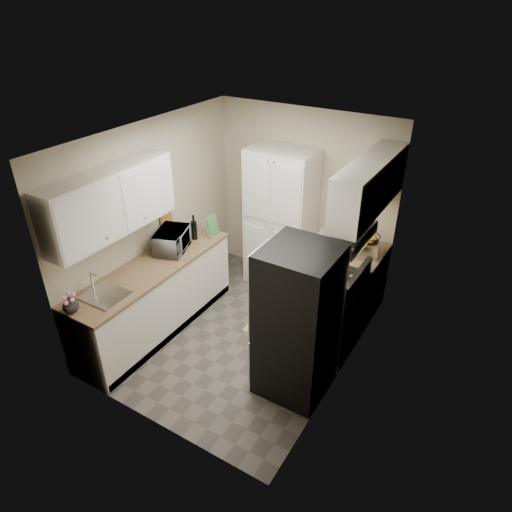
{
  "coord_description": "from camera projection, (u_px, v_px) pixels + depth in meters",
  "views": [
    {
      "loc": [
        2.47,
        -3.74,
        3.76
      ],
      "look_at": [
        0.11,
        0.15,
        1.1
      ],
      "focal_mm": 32.0,
      "sensor_mm": 36.0,
      "label": 1
    }
  ],
  "objects": [
    {
      "name": "refrigerator",
      "position": [
        297.0,
        323.0,
        4.61
      ],
      "size": [
        0.7,
        0.72,
        1.7
      ],
      "primitive_type": "cube",
      "color": "#B7B7BC",
      "rests_on": "ground"
    },
    {
      "name": "flower_vase",
      "position": [
        70.0,
        304.0,
        4.61
      ],
      "size": [
        0.17,
        0.17,
        0.17
      ],
      "primitive_type": "imported",
      "rotation": [
        0.0,
        0.0,
        -0.01
      ],
      "color": "silver",
      "rests_on": "countertop_left"
    },
    {
      "name": "base_cabinet_left",
      "position": [
        156.0,
        299.0,
        5.66
      ],
      "size": [
        0.6,
        2.3,
        0.88
      ],
      "primitive_type": "cube",
      "color": "silver",
      "rests_on": "ground"
    },
    {
      "name": "wine_bottle",
      "position": [
        194.0,
        228.0,
        5.93
      ],
      "size": [
        0.08,
        0.08,
        0.31
      ],
      "primitive_type": "cylinder",
      "color": "black",
      "rests_on": "countertop_left"
    },
    {
      "name": "cutting_board",
      "position": [
        213.0,
        226.0,
        6.03
      ],
      "size": [
        0.04,
        0.22,
        0.28
      ],
      "primitive_type": "cube",
      "rotation": [
        0.0,
        0.0,
        0.09
      ],
      "color": "#3F903E",
      "rests_on": "countertop_left"
    },
    {
      "name": "toaster_oven",
      "position": [
        366.0,
        247.0,
        5.61
      ],
      "size": [
        0.36,
        0.4,
        0.19
      ],
      "primitive_type": "cube",
      "rotation": [
        0.0,
        0.0,
        0.35
      ],
      "color": "#A6A6AB",
      "rests_on": "countertop_right"
    },
    {
      "name": "countertop_left",
      "position": [
        152.0,
        267.0,
        5.43
      ],
      "size": [
        0.63,
        2.33,
        0.04
      ],
      "primitive_type": "cube",
      "color": "#846647",
      "rests_on": "base_cabinet_left"
    },
    {
      "name": "ground",
      "position": [
        242.0,
        334.0,
        5.76
      ],
      "size": [
        3.2,
        3.2,
        0.0
      ],
      "primitive_type": "plane",
      "color": "#56514C",
      "rests_on": "ground"
    },
    {
      "name": "base_cabinet_right",
      "position": [
        354.0,
        283.0,
        5.97
      ],
      "size": [
        0.6,
        0.8,
        0.88
      ],
      "primitive_type": "cube",
      "color": "silver",
      "rests_on": "ground"
    },
    {
      "name": "microwave",
      "position": [
        172.0,
        240.0,
        5.68
      ],
      "size": [
        0.49,
        0.59,
        0.28
      ],
      "primitive_type": "imported",
      "rotation": [
        0.0,
        0.0,
        1.92
      ],
      "color": "#B9B9BE",
      "rests_on": "countertop_left"
    },
    {
      "name": "pantry_cabinet",
      "position": [
        280.0,
        220.0,
        6.31
      ],
      "size": [
        0.9,
        0.55,
        2.0
      ],
      "primitive_type": "cube",
      "color": "silver",
      "rests_on": "ground"
    },
    {
      "name": "room_shell",
      "position": [
        238.0,
        217.0,
        4.94
      ],
      "size": [
        2.64,
        3.24,
        2.52
      ],
      "color": "#C0B69B",
      "rests_on": "ground"
    },
    {
      "name": "electric_range",
      "position": [
        329.0,
        312.0,
        5.37
      ],
      "size": [
        0.71,
        0.78,
        1.13
      ],
      "color": "#B7B7BC",
      "rests_on": "ground"
    },
    {
      "name": "kitchen_mat",
      "position": [
        272.0,
        318.0,
        6.03
      ],
      "size": [
        0.57,
        0.83,
        0.01
      ],
      "primitive_type": "cube",
      "rotation": [
        0.0,
        0.0,
        0.1
      ],
      "color": "#CFC78A",
      "rests_on": "ground"
    },
    {
      "name": "countertop_right",
      "position": [
        358.0,
        252.0,
        5.74
      ],
      "size": [
        0.63,
        0.83,
        0.04
      ],
      "primitive_type": "cube",
      "color": "#846647",
      "rests_on": "base_cabinet_right"
    },
    {
      "name": "fruit_basket",
      "position": [
        369.0,
        237.0,
        5.54
      ],
      "size": [
        0.31,
        0.31,
        0.11
      ],
      "primitive_type": null,
      "rotation": [
        0.0,
        0.0,
        0.23
      ],
      "color": "orange",
      "rests_on": "toaster_oven"
    }
  ]
}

